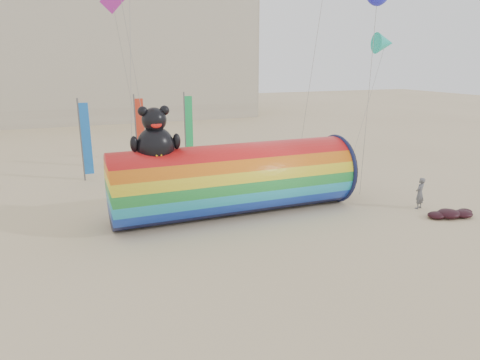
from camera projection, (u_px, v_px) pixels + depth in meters
name	position (u px, v px, depth m)	size (l,w,h in m)	color
ground	(242.00, 246.00, 17.56)	(160.00, 160.00, 0.00)	#CCB58C
hotel_building	(7.00, 36.00, 51.60)	(60.40, 15.40, 20.60)	#B7AD99
windsock_assembly	(234.00, 177.00, 21.02)	(12.04, 3.67, 5.55)	red
kite_handler	(420.00, 193.00, 21.89)	(0.60, 0.39, 1.64)	#57595F
fabric_bundle	(451.00, 214.00, 20.85)	(2.62, 1.35, 0.41)	black
festival_banners	(140.00, 132.00, 29.34)	(7.99, 2.80, 5.20)	#59595E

